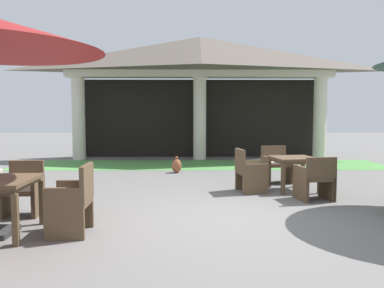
{
  "coord_description": "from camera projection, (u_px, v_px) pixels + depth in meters",
  "views": [
    {
      "loc": [
        -0.45,
        -5.75,
        1.57
      ],
      "look_at": [
        -0.36,
        1.44,
        1.04
      ],
      "focal_mm": 36.05,
      "sensor_mm": 36.0,
      "label": 1
    }
  ],
  "objects": [
    {
      "name": "patio_chair_mid_left_south",
      "position": [
        315.0,
        179.0,
        7.17
      ],
      "size": [
        0.67,
        0.66,
        0.83
      ],
      "rotation": [
        0.0,
        0.0,
        0.15
      ],
      "color": "brown",
      "rests_on": "ground"
    },
    {
      "name": "ground_plane",
      "position": [
        217.0,
        219.0,
        5.85
      ],
      "size": [
        60.0,
        60.0,
        0.0
      ],
      "primitive_type": "plane",
      "color": "slate"
    },
    {
      "name": "lawn_strip",
      "position": [
        201.0,
        165.0,
        12.36
      ],
      "size": [
        11.7,
        2.55,
        0.01
      ],
      "primitive_type": "cube",
      "color": "#519347",
      "rests_on": "ground"
    },
    {
      "name": "terracotta_urn",
      "position": [
        177.0,
        166.0,
        10.63
      ],
      "size": [
        0.27,
        0.27,
        0.46
      ],
      "color": "brown",
      "rests_on": "ground"
    },
    {
      "name": "patio_chair_mid_left_north",
      "position": [
        276.0,
        165.0,
        9.06
      ],
      "size": [
        0.7,
        0.6,
        0.86
      ],
      "rotation": [
        0.0,
        0.0,
        -2.99
      ],
      "color": "brown",
      "rests_on": "ground"
    },
    {
      "name": "patio_chair_mid_left_west",
      "position": [
        249.0,
        172.0,
        7.96
      ],
      "size": [
        0.62,
        0.67,
        0.89
      ],
      "rotation": [
        0.0,
        0.0,
        -1.42
      ],
      "color": "brown",
      "rests_on": "ground"
    },
    {
      "name": "patio_table_mid_left",
      "position": [
        294.0,
        162.0,
        8.1
      ],
      "size": [
        0.97,
        0.97,
        0.71
      ],
      "rotation": [
        0.0,
        0.0,
        0.15
      ],
      "color": "brown",
      "rests_on": "ground"
    },
    {
      "name": "patio_chair_near_foreground_east",
      "position": [
        73.0,
        202.0,
        5.12
      ],
      "size": [
        0.53,
        0.66,
        0.93
      ],
      "rotation": [
        0.0,
        0.0,
        -4.67
      ],
      "color": "brown",
      "rests_on": "ground"
    },
    {
      "name": "patio_chair_near_foreground_north",
      "position": [
        23.0,
        191.0,
        6.1
      ],
      "size": [
        0.58,
        0.52,
        0.85
      ],
      "rotation": [
        0.0,
        0.0,
        -3.1
      ],
      "color": "brown",
      "rests_on": "ground"
    },
    {
      "name": "background_pavilion",
      "position": [
        200.0,
        66.0,
        13.82
      ],
      "size": [
        9.9,
        2.65,
        4.36
      ],
      "color": "beige",
      "rests_on": "ground"
    }
  ]
}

